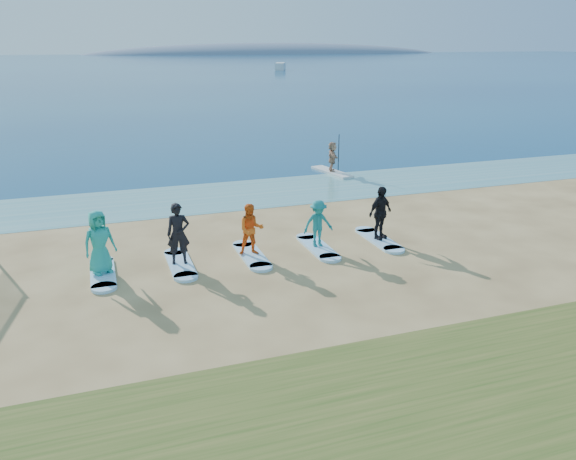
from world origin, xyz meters
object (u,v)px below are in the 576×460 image
object	(u,v)px
student_1	(178,234)
surfboard_4	(379,240)
paddleboard	(332,172)
boat_offshore_b	(280,70)
paddleboarder	(332,157)
surfboard_3	(318,247)
student_2	(251,229)
student_3	(318,223)
surfboard_1	(180,264)
surfboard_2	(252,255)
student_4	(380,213)
surfboard_0	(103,274)
student_0	(99,242)

from	to	relation	value
student_1	surfboard_4	xyz separation A→B (m)	(6.80, 0.00, -0.98)
paddleboard	boat_offshore_b	distance (m)	110.87
paddleboarder	surfboard_3	world-z (taller)	paddleboarder
student_2	student_3	distance (m)	2.27
paddleboarder	surfboard_1	size ratio (longest dim) A/B	0.69
surfboard_1	paddleboarder	bearing A→B (deg)	47.02
surfboard_2	student_4	size ratio (longest dim) A/B	1.20
paddleboard	surfboard_4	distance (m)	10.48
student_4	surfboard_4	bearing A→B (deg)	0.00
paddleboard	boat_offshore_b	world-z (taller)	boat_offshore_b
paddleboard	student_3	world-z (taller)	student_3
paddleboard	paddleboarder	size ratio (longest dim) A/B	1.99
surfboard_0	student_3	bearing A→B (deg)	0.00
paddleboard	student_2	xyz separation A→B (m)	(-7.18, -10.14, 0.85)
paddleboarder	student_3	world-z (taller)	student_3
student_2	student_4	xyz separation A→B (m)	(4.54, 0.00, 0.09)
student_3	surfboard_4	bearing A→B (deg)	-0.50
student_2	surfboard_1	bearing A→B (deg)	-171.65
paddleboarder	surfboard_1	world-z (taller)	paddleboarder
paddleboard	surfboard_4	bearing A→B (deg)	-114.89
student_3	surfboard_0	bearing A→B (deg)	179.50
paddleboard	surfboard_4	size ratio (longest dim) A/B	1.36
surfboard_1	surfboard_3	size ratio (longest dim) A/B	1.00
paddleboarder	surfboard_2	world-z (taller)	paddleboarder
boat_offshore_b	surfboard_1	distance (m)	123.49
surfboard_2	surfboard_3	bearing A→B (deg)	0.00
surfboard_0	surfboard_1	world-z (taller)	same
student_0	surfboard_2	world-z (taller)	student_0
paddleboard	student_2	world-z (taller)	student_2
paddleboarder	surfboard_2	distance (m)	12.46
surfboard_2	boat_offshore_b	bearing A→B (deg)	71.10
student_4	paddleboard	bearing A→B (deg)	52.74
paddleboarder	boat_offshore_b	xyz separation A→B (m)	(32.57, 105.98, -0.88)
boat_offshore_b	student_3	bearing A→B (deg)	-84.27
surfboard_1	student_3	size ratio (longest dim) A/B	1.41
surfboard_4	student_4	world-z (taller)	student_4
paddleboard	student_3	size ratio (longest dim) A/B	1.93
student_0	surfboard_1	world-z (taller)	student_0
surfboard_3	student_0	bearing A→B (deg)	180.00
paddleboarder	student_4	size ratio (longest dim) A/B	0.83
student_1	paddleboarder	bearing A→B (deg)	52.77
student_0	surfboard_3	bearing A→B (deg)	-21.90
student_1	surfboard_3	distance (m)	4.64
surfboard_0	student_2	world-z (taller)	student_2
student_0	surfboard_2	size ratio (longest dim) A/B	0.86
boat_offshore_b	surfboard_0	xyz separation A→B (m)	(-44.29, -116.12, 0.04)
surfboard_2	paddleboarder	bearing A→B (deg)	54.70
boat_offshore_b	surfboard_0	distance (m)	124.28
surfboard_1	student_2	bearing A→B (deg)	0.00
paddleboard	surfboard_2	distance (m)	12.43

